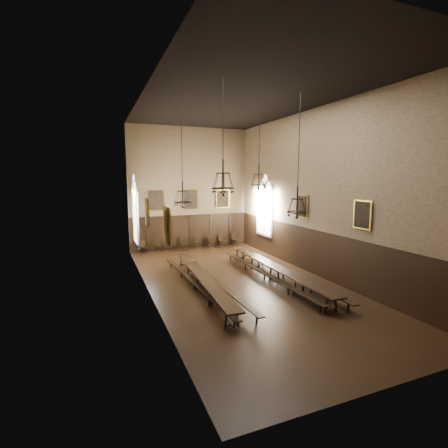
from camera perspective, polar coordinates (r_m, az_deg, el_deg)
floor at (r=16.84m, az=2.75°, el=-10.35°), size 9.00×18.00×0.02m
ceiling at (r=16.37m, az=2.98°, el=21.13°), size 9.00×18.00×0.02m
wall_back at (r=24.45m, az=-6.03°, el=6.20°), size 9.00×0.02×9.00m
wall_front at (r=8.68m, az=28.53°, el=1.57°), size 9.00×0.02×9.00m
wall_left at (r=14.69m, az=-13.40°, el=4.68°), size 0.02×18.00×9.00m
wall_right at (r=18.33m, az=15.84°, el=5.26°), size 0.02×18.00×9.00m
wainscot_panelling at (r=16.48m, az=2.78°, el=-6.19°), size 9.00×18.00×2.50m
table_left at (r=15.86m, az=-3.88°, el=-10.10°), size 1.25×9.50×0.74m
table_right at (r=17.40m, az=8.83°, el=-8.44°), size 0.88×10.01×0.78m
bench_left_outer at (r=15.77m, az=-5.21°, el=-10.62°), size 0.69×9.38×0.42m
bench_left_inner at (r=16.18m, az=-1.82°, el=-10.06°), size 0.42×9.65×0.43m
bench_right_inner at (r=17.24m, az=7.11°, el=-8.96°), size 0.40×9.66×0.43m
bench_right_outer at (r=17.90m, az=10.43°, el=-8.29°), size 0.50×10.66×0.48m
chair_0 at (r=23.81m, az=-13.90°, el=-4.34°), size 0.48×0.48×0.88m
chair_1 at (r=23.98m, az=-11.59°, el=-4.09°), size 0.54×0.54×1.01m
chair_2 at (r=24.23m, az=-8.89°, el=-3.98°), size 0.47×0.47×0.88m
chair_3 at (r=24.34m, az=-6.97°, el=-3.78°), size 0.48×0.48×1.02m
chair_4 at (r=24.60m, az=-4.49°, el=-3.63°), size 0.56×0.56×1.01m
chair_5 at (r=24.92m, az=-2.20°, el=-3.47°), size 0.49×0.49×0.98m
chair_6 at (r=25.34m, az=-0.33°, el=-3.30°), size 0.46×0.46×0.94m
chair_7 at (r=25.76m, az=1.89°, el=-3.07°), size 0.49×0.49×1.00m
chandelier_back_left at (r=17.62m, az=-7.28°, el=4.82°), size 0.93×0.93×5.15m
chandelier_back_right at (r=18.71m, az=6.13°, el=7.67°), size 0.92×0.92×4.25m
chandelier_front_left at (r=12.56m, az=-0.16°, el=7.54°), size 0.89×0.89×4.22m
chandelier_front_right at (r=15.02m, az=12.72°, el=3.32°), size 0.91×0.91×5.38m
portrait_back_0 at (r=23.79m, az=-11.97°, el=4.08°), size 1.10×0.12×1.40m
portrait_back_1 at (r=24.37m, az=-5.92°, el=4.31°), size 1.10×0.12×1.40m
portrait_back_2 at (r=25.21m, az=-0.21°, el=4.48°), size 1.10×0.12×1.40m
portrait_left_0 at (r=15.76m, az=-13.38°, el=1.99°), size 0.12×1.00×1.30m
portrait_left_1 at (r=11.36m, az=-9.99°, el=-0.27°), size 0.12×1.00×1.30m
portrait_right_0 at (r=19.11m, az=13.61°, el=3.04°), size 0.12×1.00×1.30m
portrait_right_1 at (r=15.68m, az=23.15°, el=1.51°), size 0.12×1.00×1.30m
window_right at (r=22.96m, az=7.17°, el=3.29°), size 0.20×2.20×4.60m
window_left at (r=20.22m, az=-15.39°, el=2.40°), size 0.20×2.20×4.60m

